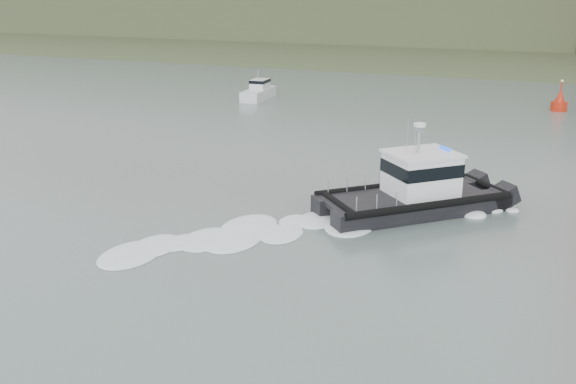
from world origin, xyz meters
name	(u,v)px	position (x,y,z in m)	size (l,w,h in m)	color
ground	(213,294)	(0.00, 0.00, 0.00)	(400.00, 400.00, 0.00)	#505F5B
headlands	(509,12)	(0.00, 125.50, 7.05)	(500.00, 105.36, 27.12)	#344226
patrol_boat	(415,189)	(5.35, 13.55, 1.31)	(10.46, 10.31, 5.23)	black
motorboat	(259,91)	(-19.31, 44.54, 0.85)	(2.54, 6.35, 3.41)	silver
nav_buoy	(559,102)	(12.15, 50.08, 0.89)	(1.62, 1.62, 3.37)	#A81E0B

